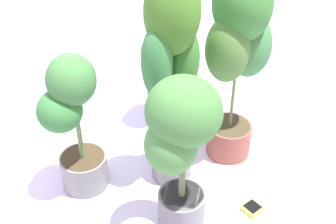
{
  "coord_description": "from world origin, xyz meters",
  "views": [
    {
      "loc": [
        -1.43,
        -0.8,
        1.58
      ],
      "look_at": [
        -0.02,
        0.14,
        0.34
      ],
      "focal_mm": 48.46,
      "sensor_mm": 36.0,
      "label": 1
    }
  ],
  "objects_px": {
    "potted_plant_back_right": "(171,64)",
    "potted_plant_front_left": "(180,145)",
    "hygrometer_box": "(252,208)",
    "potted_plant_front_right": "(238,48)",
    "potted_plant_back_left": "(73,121)",
    "potted_plant_center": "(172,64)"
  },
  "relations": [
    {
      "from": "potted_plant_back_left",
      "to": "potted_plant_center",
      "type": "bearing_deg",
      "value": -46.3
    },
    {
      "from": "potted_plant_front_left",
      "to": "potted_plant_back_left",
      "type": "bearing_deg",
      "value": 93.04
    },
    {
      "from": "potted_plant_front_left",
      "to": "hygrometer_box",
      "type": "distance_m",
      "value": 0.59
    },
    {
      "from": "potted_plant_back_left",
      "to": "potted_plant_front_left",
      "type": "bearing_deg",
      "value": -86.96
    },
    {
      "from": "potted_plant_back_left",
      "to": "potted_plant_center",
      "type": "distance_m",
      "value": 0.5
    },
    {
      "from": "potted_plant_center",
      "to": "potted_plant_back_left",
      "type": "bearing_deg",
      "value": 133.7
    },
    {
      "from": "potted_plant_back_left",
      "to": "hygrometer_box",
      "type": "height_order",
      "value": "potted_plant_back_left"
    },
    {
      "from": "potted_plant_back_right",
      "to": "potted_plant_front_right",
      "type": "bearing_deg",
      "value": -101.63
    },
    {
      "from": "potted_plant_back_left",
      "to": "potted_plant_front_left",
      "type": "relative_size",
      "value": 0.92
    },
    {
      "from": "potted_plant_center",
      "to": "hygrometer_box",
      "type": "relative_size",
      "value": 10.46
    },
    {
      "from": "potted_plant_front_left",
      "to": "hygrometer_box",
      "type": "bearing_deg",
      "value": -38.68
    },
    {
      "from": "potted_plant_back_left",
      "to": "potted_plant_back_right",
      "type": "bearing_deg",
      "value": -4.08
    },
    {
      "from": "potted_plant_back_right",
      "to": "hygrometer_box",
      "type": "xyz_separation_m",
      "value": [
        -0.39,
        -0.71,
        -0.34
      ]
    },
    {
      "from": "potted_plant_back_right",
      "to": "hygrometer_box",
      "type": "height_order",
      "value": "potted_plant_back_right"
    },
    {
      "from": "potted_plant_back_right",
      "to": "potted_plant_center",
      "type": "xyz_separation_m",
      "value": [
        -0.4,
        -0.27,
        0.27
      ]
    },
    {
      "from": "hygrometer_box",
      "to": "potted_plant_center",
      "type": "bearing_deg",
      "value": 17.38
    },
    {
      "from": "potted_plant_back_left",
      "to": "potted_plant_center",
      "type": "height_order",
      "value": "potted_plant_center"
    },
    {
      "from": "potted_plant_front_left",
      "to": "hygrometer_box",
      "type": "xyz_separation_m",
      "value": [
        0.28,
        -0.22,
        -0.47
      ]
    },
    {
      "from": "potted_plant_front_right",
      "to": "potted_plant_front_left",
      "type": "distance_m",
      "value": 0.6
    },
    {
      "from": "potted_plant_center",
      "to": "hygrometer_box",
      "type": "xyz_separation_m",
      "value": [
        0.0,
        -0.44,
        -0.62
      ]
    },
    {
      "from": "potted_plant_back_right",
      "to": "potted_plant_front_left",
      "type": "distance_m",
      "value": 0.84
    },
    {
      "from": "potted_plant_front_right",
      "to": "potted_plant_front_left",
      "type": "xyz_separation_m",
      "value": [
        -0.58,
        -0.06,
        -0.13
      ]
    }
  ]
}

